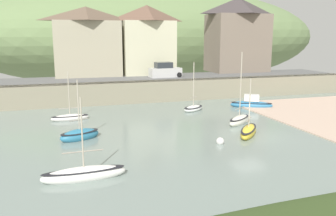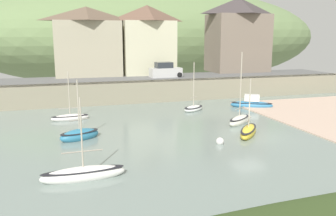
# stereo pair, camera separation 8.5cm
# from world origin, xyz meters

# --- Properties ---
(quay_seawall) EXTENTS (48.00, 9.40, 2.40)m
(quay_seawall) POSITION_xyz_m (0.00, 17.50, 1.36)
(quay_seawall) COLOR gray
(quay_seawall) RESTS_ON ground
(hillside_backdrop) EXTENTS (80.00, 44.00, 21.43)m
(hillside_backdrop) POSITION_xyz_m (5.58, 55.20, 7.50)
(hillside_backdrop) COLOR #698250
(hillside_backdrop) RESTS_ON ground
(waterfront_building_left) EXTENTS (8.85, 5.14, 9.03)m
(waterfront_building_left) POSITION_xyz_m (-10.01, 25.20, 6.99)
(waterfront_building_left) COLOR tan
(waterfront_building_left) RESTS_ON ground
(waterfront_building_centre) EXTENTS (7.37, 5.37, 9.41)m
(waterfront_building_centre) POSITION_xyz_m (-1.81, 25.20, 7.19)
(waterfront_building_centre) COLOR beige
(waterfront_building_centre) RESTS_ON ground
(waterfront_building_right) EXTENTS (8.65, 6.13, 10.82)m
(waterfront_building_right) POSITION_xyz_m (12.15, 25.20, 7.89)
(waterfront_building_right) COLOR #76685A
(waterfront_building_right) RESTS_ON ground
(motorboat_with_cabin) EXTENTS (3.14, 2.91, 5.17)m
(motorboat_with_cabin) POSITION_xyz_m (-0.58, 10.44, 0.23)
(motorboat_with_cabin) COLOR white
(motorboat_with_cabin) RESTS_ON ground
(sailboat_nearest_shore) EXTENTS (4.58, 1.13, 4.72)m
(sailboat_nearest_shore) POSITION_xyz_m (-12.99, -5.09, 0.30)
(sailboat_nearest_shore) COLOR white
(sailboat_nearest_shore) RESTS_ON ground
(sailboat_tall_mast) EXTENTS (3.35, 3.80, 4.65)m
(sailboat_tall_mast) POSITION_xyz_m (0.10, 0.25, 0.29)
(sailboat_tall_mast) COLOR gold
(sailboat_tall_mast) RESTS_ON ground
(fishing_boat_green) EXTENTS (4.62, 3.38, 1.58)m
(fishing_boat_green) POSITION_xyz_m (6.12, 10.14, 0.38)
(fishing_boat_green) COLOR teal
(fishing_boat_green) RESTS_ON ground
(rowboat_small_beached) EXTENTS (3.39, 2.46, 4.73)m
(rowboat_small_beached) POSITION_xyz_m (-12.69, 2.96, 0.32)
(rowboat_small_beached) COLOR teal
(rowboat_small_beached) RESTS_ON ground
(sailboat_blue_trim) EXTENTS (3.53, 1.36, 4.67)m
(sailboat_blue_trim) POSITION_xyz_m (-13.13, 9.76, 0.24)
(sailboat_blue_trim) COLOR white
(sailboat_blue_trim) RESTS_ON ground
(sailboat_far_left) EXTENTS (3.32, 2.88, 6.52)m
(sailboat_far_left) POSITION_xyz_m (1.20, 3.75, 0.33)
(sailboat_far_left) COLOR silver
(sailboat_far_left) RESTS_ON ground
(parked_car_near_slipway) EXTENTS (4.18, 1.90, 1.95)m
(parked_car_near_slipway) POSITION_xyz_m (-0.58, 20.70, 3.20)
(parked_car_near_slipway) COLOR #BCBCBA
(parked_car_near_slipway) RESTS_ON ground
(mooring_buoy) EXTENTS (0.58, 0.58, 0.58)m
(mooring_buoy) POSITION_xyz_m (-3.08, -1.30, 0.17)
(mooring_buoy) COLOR silver
(mooring_buoy) RESTS_ON ground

